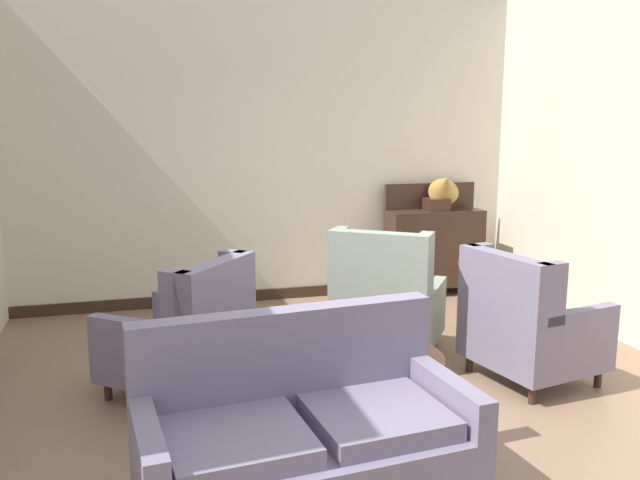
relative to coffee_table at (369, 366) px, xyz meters
name	(u,v)px	position (x,y,z in m)	size (l,w,h in m)	color
ground	(375,430)	(-0.01, -0.15, -0.37)	(9.14, 9.14, 0.00)	#896B51
wall_back	(272,150)	(-0.01, 3.11, 1.27)	(5.67, 0.08, 3.28)	beige
baseboard_back	(275,294)	(-0.01, 3.05, -0.31)	(5.51, 0.03, 0.12)	#382319
coffee_table	(369,366)	(0.00, 0.00, 0.00)	(0.99, 0.99, 0.44)	#382319
porcelain_vase	(372,334)	(0.02, 0.02, 0.21)	(0.17, 0.17, 0.32)	brown
settee	(304,435)	(-0.66, -0.88, 0.04)	(1.72, 0.96, 0.99)	slate
armchair_back_corner	(527,326)	(1.37, 0.30, 0.06)	(0.96, 0.98, 1.01)	slate
armchair_far_left	(387,307)	(0.51, 1.00, 0.08)	(1.16, 1.18, 1.12)	gray
armchair_near_window	(186,338)	(-1.13, 0.75, 0.05)	(1.20, 1.19, 1.01)	slate
side_table	(481,290)	(1.62, 1.45, 0.02)	(0.45, 0.45, 0.67)	#382319
sideboard	(434,246)	(1.78, 2.81, 0.17)	(1.09, 0.36, 1.25)	#382319
gramophone	(444,189)	(1.83, 2.72, 0.84)	(0.46, 0.53, 0.52)	#382319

